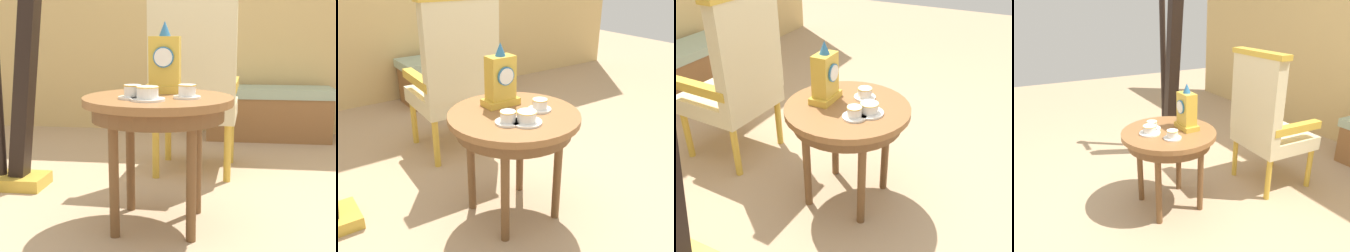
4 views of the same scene
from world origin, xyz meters
TOP-DOWN VIEW (x-y plane):
  - ground_plane at (0.00, 0.00)m, footprint 10.00×10.00m
  - side_table at (-0.06, -0.03)m, footprint 0.68×0.68m
  - teacup_left at (-0.15, -0.11)m, footprint 0.13×0.13m
  - teacup_right at (-0.08, -0.16)m, footprint 0.15×0.15m
  - teacup_center at (0.08, -0.07)m, footprint 0.12×0.12m
  - mantel_clock at (-0.05, 0.11)m, footprint 0.19×0.11m
  - armchair at (0.04, 0.81)m, footprint 0.56×0.55m
  - harp at (-0.92, 0.42)m, footprint 0.40×0.24m
  - window_bench at (0.57, 1.95)m, footprint 1.06×0.40m

SIDE VIEW (x-z plane):
  - ground_plane at x=0.00m, z-range 0.00..0.00m
  - window_bench at x=0.57m, z-range 0.00..0.44m
  - side_table at x=-0.06m, z-range 0.23..0.84m
  - armchair at x=0.04m, z-range 0.02..1.16m
  - teacup_left at x=-0.15m, z-range 0.60..0.67m
  - teacup_right at x=-0.08m, z-range 0.60..0.67m
  - teacup_center at x=0.08m, z-range 0.61..0.67m
  - mantel_clock at x=-0.05m, z-range 0.57..0.91m
  - harp at x=-0.92m, z-range -0.17..1.69m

